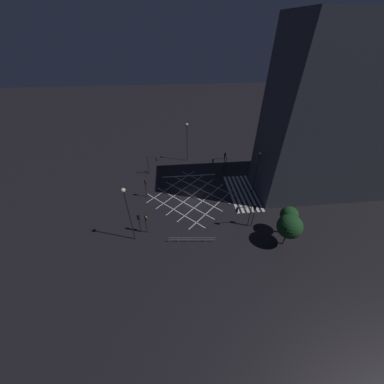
{
  "coord_description": "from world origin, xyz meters",
  "views": [
    {
      "loc": [
        -31.77,
        3.12,
        25.6
      ],
      "look_at": [
        0.0,
        0.0,
        0.84
      ],
      "focal_mm": 20.0,
      "sensor_mm": 36.0,
      "label": 1
    }
  ],
  "objects": [
    {
      "name": "traffic_light_sw_cross",
      "position": [
        -8.69,
        -6.97,
        3.14
      ],
      "size": [
        0.36,
        2.48,
        4.28
      ],
      "rotation": [
        0.0,
        0.0,
        1.57
      ],
      "color": "black",
      "rests_on": "ground_plane"
    },
    {
      "name": "street_tree_far",
      "position": [
        -12.75,
        -12.34,
        3.7
      ],
      "size": [
        3.46,
        3.46,
        5.44
      ],
      "color": "#473323",
      "rests_on": "ground_plane"
    },
    {
      "name": "road_markings",
      "position": [
        0.41,
        -5.89,
        0.0
      ],
      "size": [
        17.23,
        20.95,
        0.01
      ],
      "color": "silver",
      "rests_on": "ground_plane"
    },
    {
      "name": "traffic_light_se_cross",
      "position": [
        7.89,
        -6.49,
        2.51
      ],
      "size": [
        0.36,
        3.2,
        3.38
      ],
      "rotation": [
        0.0,
        0.0,
        1.57
      ],
      "color": "black",
      "rests_on": "ground_plane"
    },
    {
      "name": "traffic_light_sw_main",
      "position": [
        -8.67,
        -8.78,
        3.1
      ],
      "size": [
        0.39,
        0.36,
        4.36
      ],
      "color": "black",
      "rests_on": "ground_plane"
    },
    {
      "name": "pedestrian_railing",
      "position": [
        -11.17,
        1.1,
        0.67
      ],
      "size": [
        0.72,
        6.83,
        1.05
      ],
      "rotation": [
        0.0,
        0.0,
        -1.67
      ],
      "color": "#9EA0A5",
      "rests_on": "ground_plane"
    },
    {
      "name": "street_lamp_east",
      "position": [
        13.68,
        -0.21,
        6.71
      ],
      "size": [
        0.58,
        0.58,
        9.1
      ],
      "color": "black",
      "rests_on": "ground_plane"
    },
    {
      "name": "ground_plane",
      "position": [
        0.0,
        0.0,
        0.0
      ],
      "size": [
        200.0,
        200.0,
        0.0
      ],
      "primitive_type": "plane",
      "color": "black"
    },
    {
      "name": "traffic_light_nw_cross",
      "position": [
        -8.54,
        7.77,
        2.61
      ],
      "size": [
        0.36,
        0.39,
        3.64
      ],
      "rotation": [
        0.0,
        0.0,
        -1.57
      ],
      "color": "black",
      "rests_on": "ground_plane"
    },
    {
      "name": "street_tree_near",
      "position": [
        -10.68,
        -13.22,
        3.78
      ],
      "size": [
        2.58,
        2.58,
        5.11
      ],
      "color": "#473323",
      "rests_on": "ground_plane"
    },
    {
      "name": "street_lamp_far",
      "position": [
        -9.71,
        9.64,
        7.08
      ],
      "size": [
        0.58,
        0.58,
        9.64
      ],
      "color": "black",
      "rests_on": "ground_plane"
    },
    {
      "name": "street_lamp_west",
      "position": [
        -0.33,
        -11.64,
        5.84
      ],
      "size": [
        0.46,
        0.46,
        8.84
      ],
      "color": "black",
      "rests_on": "ground_plane"
    },
    {
      "name": "traffic_light_se_main",
      "position": [
        7.96,
        -7.85,
        3.21
      ],
      "size": [
        0.39,
        0.36,
        4.51
      ],
      "rotation": [
        0.0,
        0.0,
        3.14
      ],
      "color": "black",
      "rests_on": "ground_plane"
    },
    {
      "name": "traffic_light_ne_cross",
      "position": [
        8.41,
        7.51,
        3.06
      ],
      "size": [
        0.36,
        2.15,
        4.2
      ],
      "rotation": [
        0.0,
        0.0,
        -1.57
      ],
      "color": "black",
      "rests_on": "ground_plane"
    },
    {
      "name": "traffic_light_median_north",
      "position": [
        0.46,
        8.45,
        2.78
      ],
      "size": [
        0.36,
        0.39,
        3.89
      ],
      "rotation": [
        0.0,
        0.0,
        -1.57
      ],
      "color": "black",
      "rests_on": "ground_plane"
    },
    {
      "name": "traffic_light_nw_main",
      "position": [
        -8.24,
        8.86,
        2.57
      ],
      "size": [
        0.39,
        0.36,
        3.58
      ],
      "color": "black",
      "rests_on": "ground_plane"
    }
  ]
}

